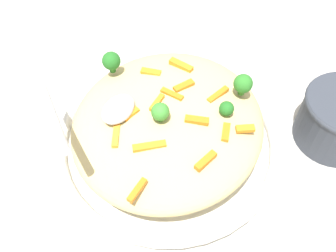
% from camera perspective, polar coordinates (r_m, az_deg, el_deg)
% --- Properties ---
extents(ground_plane, '(2.40, 2.40, 0.00)m').
position_cam_1_polar(ground_plane, '(0.62, -0.00, -3.34)').
color(ground_plane, beige).
extents(serving_bowl, '(0.34, 0.34, 0.04)m').
position_cam_1_polar(serving_bowl, '(0.60, -0.00, -2.27)').
color(serving_bowl, white).
rests_on(serving_bowl, ground_plane).
extents(pasta_mound, '(0.29, 0.27, 0.07)m').
position_cam_1_polar(pasta_mound, '(0.57, -0.00, 0.35)').
color(pasta_mound, '#D1BA7A').
rests_on(pasta_mound, serving_bowl).
extents(carrot_piece_0, '(0.04, 0.04, 0.01)m').
position_cam_1_polar(carrot_piece_0, '(0.50, -2.74, -2.95)').
color(carrot_piece_0, orange).
rests_on(carrot_piece_0, pasta_mound).
extents(carrot_piece_1, '(0.04, 0.02, 0.01)m').
position_cam_1_polar(carrot_piece_1, '(0.56, 7.29, 4.54)').
color(carrot_piece_1, orange).
rests_on(carrot_piece_1, pasta_mound).
extents(carrot_piece_2, '(0.01, 0.04, 0.01)m').
position_cam_1_polar(carrot_piece_2, '(0.60, 1.92, 8.85)').
color(carrot_piece_2, orange).
rests_on(carrot_piece_2, pasta_mound).
extents(carrot_piece_3, '(0.02, 0.03, 0.01)m').
position_cam_1_polar(carrot_piece_3, '(0.59, -2.51, 7.88)').
color(carrot_piece_3, orange).
rests_on(carrot_piece_3, pasta_mound).
extents(carrot_piece_4, '(0.03, 0.01, 0.01)m').
position_cam_1_polar(carrot_piece_4, '(0.54, -1.55, 3.52)').
color(carrot_piece_4, orange).
rests_on(carrot_piece_4, pasta_mound).
extents(carrot_piece_5, '(0.03, 0.01, 0.01)m').
position_cam_1_polar(carrot_piece_5, '(0.48, -4.53, -9.33)').
color(carrot_piece_5, orange).
rests_on(carrot_piece_5, pasta_mound).
extents(carrot_piece_6, '(0.02, 0.03, 0.01)m').
position_cam_1_polar(carrot_piece_6, '(0.53, 11.23, -0.37)').
color(carrot_piece_6, orange).
rests_on(carrot_piece_6, pasta_mound).
extents(carrot_piece_7, '(0.02, 0.03, 0.01)m').
position_cam_1_polar(carrot_piece_7, '(0.53, 4.33, 1.03)').
color(carrot_piece_7, orange).
rests_on(carrot_piece_7, pasta_mound).
extents(carrot_piece_8, '(0.03, 0.02, 0.01)m').
position_cam_1_polar(carrot_piece_8, '(0.57, 1.89, 6.05)').
color(carrot_piece_8, orange).
rests_on(carrot_piece_8, pasta_mound).
extents(carrot_piece_9, '(0.04, 0.02, 0.01)m').
position_cam_1_polar(carrot_piece_9, '(0.50, 5.52, -5.07)').
color(carrot_piece_9, orange).
rests_on(carrot_piece_9, pasta_mound).
extents(carrot_piece_10, '(0.04, 0.02, 0.01)m').
position_cam_1_polar(carrot_piece_10, '(0.52, -7.61, -1.36)').
color(carrot_piece_10, orange).
rests_on(carrot_piece_10, pasta_mound).
extents(carrot_piece_11, '(0.03, 0.02, 0.01)m').
position_cam_1_polar(carrot_piece_11, '(0.54, -5.45, 1.79)').
color(carrot_piece_11, orange).
rests_on(carrot_piece_11, pasta_mound).
extents(carrot_piece_12, '(0.01, 0.03, 0.01)m').
position_cam_1_polar(carrot_piece_12, '(0.55, 0.59, 4.63)').
color(carrot_piece_12, orange).
rests_on(carrot_piece_12, pasta_mound).
extents(carrot_piece_13, '(0.03, 0.02, 0.01)m').
position_cam_1_polar(carrot_piece_13, '(0.53, 8.45, -0.88)').
color(carrot_piece_13, orange).
rests_on(carrot_piece_13, pasta_mound).
extents(carrot_piece_14, '(0.01, 0.03, 0.01)m').
position_cam_1_polar(carrot_piece_14, '(0.54, -8.07, 1.65)').
color(carrot_piece_14, orange).
rests_on(carrot_piece_14, pasta_mound).
extents(broccoli_floret_0, '(0.03, 0.03, 0.03)m').
position_cam_1_polar(broccoli_floret_0, '(0.56, 10.91, 6.06)').
color(broccoli_floret_0, '#296820').
rests_on(broccoli_floret_0, pasta_mound).
extents(broccoli_floret_1, '(0.02, 0.02, 0.02)m').
position_cam_1_polar(broccoli_floret_1, '(0.54, 8.55, 2.52)').
color(broccoli_floret_1, '#205B1C').
rests_on(broccoli_floret_1, pasta_mound).
extents(broccoli_floret_2, '(0.02, 0.02, 0.03)m').
position_cam_1_polar(broccoli_floret_2, '(0.51, -0.74, 1.89)').
color(broccoli_floret_2, '#377928').
rests_on(broccoli_floret_2, pasta_mound).
extents(broccoli_floret_3, '(0.03, 0.03, 0.03)m').
position_cam_1_polar(broccoli_floret_3, '(0.59, -8.28, 9.35)').
color(broccoli_floret_3, '#205B1C').
rests_on(broccoli_floret_3, pasta_mound).
extents(serving_spoon, '(0.15, 0.15, 0.08)m').
position_cam_1_polar(serving_spoon, '(0.52, -10.80, 2.17)').
color(serving_spoon, '#B7B7BC').
rests_on(serving_spoon, pasta_mound).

